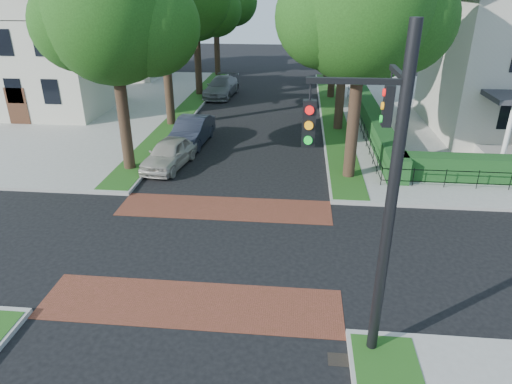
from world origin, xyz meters
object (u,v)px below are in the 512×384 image
(parked_car_middle, at_px, (192,131))
(parked_car_front, at_px, (169,153))
(parked_car_rear, at_px, (221,87))
(traffic_signal, at_px, (382,182))

(parked_car_middle, bearing_deg, parked_car_front, -91.53)
(parked_car_front, bearing_deg, parked_car_rear, 98.99)
(traffic_signal, bearing_deg, parked_car_middle, 117.29)
(traffic_signal, height_order, parked_car_front, traffic_signal)
(parked_car_front, xyz_separation_m, parked_car_rear, (0.00, 16.29, 0.05))
(parked_car_middle, bearing_deg, traffic_signal, -58.99)
(traffic_signal, bearing_deg, parked_car_rear, 106.64)
(traffic_signal, bearing_deg, parked_car_front, 125.01)
(traffic_signal, xyz_separation_m, parked_car_front, (-8.49, 12.11, -3.98))
(traffic_signal, relative_size, parked_car_front, 1.86)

